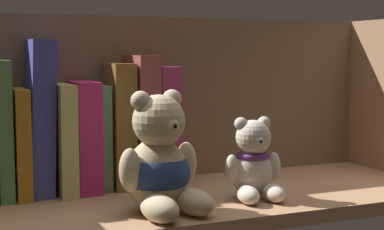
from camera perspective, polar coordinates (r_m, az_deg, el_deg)
name	(u,v)px	position (r cm, az deg, el deg)	size (l,w,h in cm)	color
shelf_board	(195,202)	(90.49, 0.26, -8.24)	(77.00, 28.02, 2.00)	#A87F5B
shelf_back_panel	(160,104)	(101.69, -3.01, 1.04)	(79.40, 1.20, 29.00)	#775E4A
book_3	(1,128)	(93.05, -17.54, -1.21)	(2.00, 12.75, 20.06)	#568555
book_4	(18,141)	(93.57, -16.08, -2.40)	(2.07, 13.64, 15.95)	#A56F1E
book_5	(38,117)	(93.55, -14.31, -0.18)	(3.36, 11.24, 22.98)	#3F43A2
book_6	(60,137)	(94.48, -12.32, -2.06)	(2.49, 14.67, 16.48)	tan
book_7	(82,135)	(95.13, -10.36, -1.88)	(3.55, 12.73, 16.77)	#AF2266
book_8	(100,136)	(95.85, -8.67, -1.98)	(1.62, 9.04, 16.14)	#60995F
book_9	(117,125)	(96.36, -7.09, -0.92)	(3.32, 11.00, 19.48)	brown
book_10	(139,120)	(97.34, -5.04, -0.46)	(3.33, 12.53, 20.72)	#944646
book_11	(160,124)	(98.61, -3.06, -0.89)	(3.23, 12.14, 18.91)	#A03267
teddy_bear_larger	(160,165)	(79.93, -3.08, -4.72)	(12.33, 13.04, 16.24)	beige
teddy_bear_smaller	(254,164)	(88.01, 5.84, -4.62)	(8.76, 8.98, 11.89)	beige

